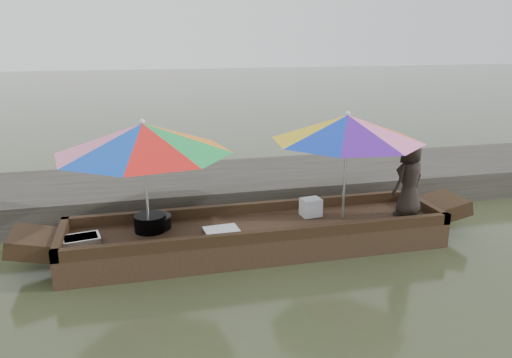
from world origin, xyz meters
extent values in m
plane|color=#3D4528|center=(0.00, 0.00, 0.00)|extent=(80.00, 80.00, 0.00)
cube|color=#2D2B26|center=(0.00, 2.20, 0.25)|extent=(22.00, 2.20, 0.50)
cube|color=black|center=(0.00, 0.00, 0.17)|extent=(5.25, 1.20, 0.35)
cylinder|color=black|center=(-1.45, 0.18, 0.46)|extent=(0.42, 0.42, 0.22)
cube|color=silver|center=(-2.33, -0.05, 0.39)|extent=(0.51, 0.39, 0.09)
cube|color=silver|center=(-0.54, -0.14, 0.38)|extent=(0.48, 0.35, 0.06)
cylinder|color=black|center=(-1.35, 0.25, 0.43)|extent=(0.35, 0.35, 0.17)
cube|color=silver|center=(0.85, 0.21, 0.48)|extent=(0.30, 0.25, 0.26)
imported|color=black|center=(2.22, -0.13, 0.90)|extent=(0.63, 0.53, 1.11)
camera|label=1|loc=(-1.58, -6.27, 2.89)|focal=35.00mm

